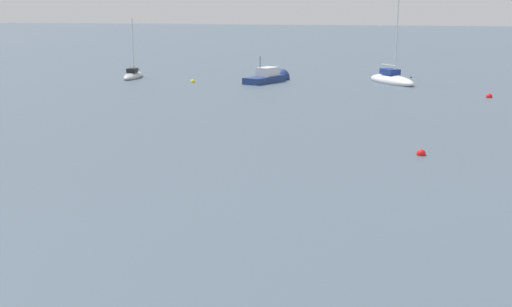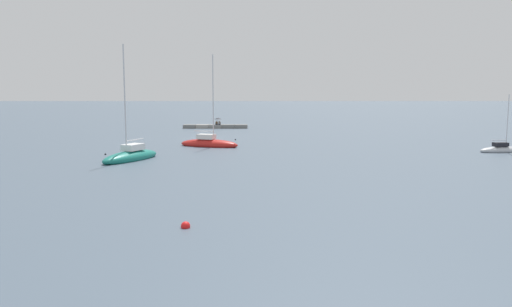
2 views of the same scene
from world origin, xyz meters
The scene contains 9 objects.
ground_plane centered at (0.00, 0.00, 0.00)m, with size 500.00×500.00×0.00m, color #475666.
seawall_pier centered at (0.00, -19.29, 0.33)m, with size 11.82×1.89×0.67m.
person_seated_grey_left centered at (-0.77, -19.14, 0.92)m, with size 0.43×0.63×0.73m.
person_seated_brown_right centered at (-0.21, -19.23, 0.92)m, with size 0.43×0.63×0.73m.
umbrella_open_black centered at (-0.49, -19.29, 1.79)m, with size 1.38×1.38×1.30m.
sailboat_grey_mid centered at (-35.32, 17.02, 0.27)m, with size 5.70×2.49×6.80m.
sailboat_teal_far centered at (5.26, 23.52, 0.40)m, with size 5.44×8.21×11.83m.
sailboat_red_outer centered at (-1.49, 11.25, 0.39)m, with size 7.99×4.78×11.72m.
mooring_buoy_near centered at (-3.62, 48.74, 0.09)m, with size 0.49×0.49×0.49m.
Camera 2 is at (-7.14, 74.04, 7.02)m, focal length 35.59 mm.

